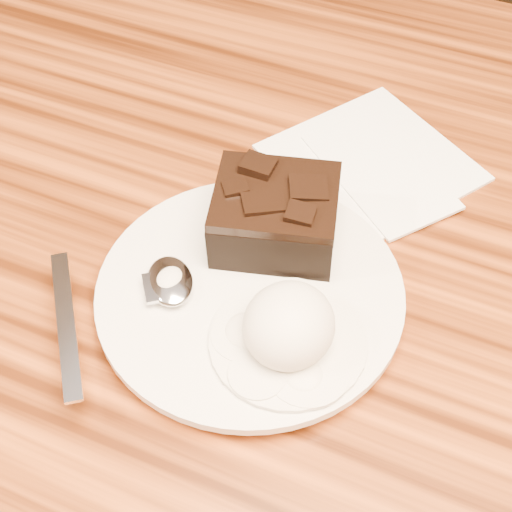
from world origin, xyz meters
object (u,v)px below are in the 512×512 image
at_px(spoon, 170,283).
at_px(napkin, 371,161).
at_px(ice_cream_scoop, 289,325).
at_px(brownie, 275,218).
at_px(plate, 250,297).

relative_size(spoon, napkin, 1.26).
xyz_separation_m(ice_cream_scoop, napkin, (-0.01, 0.19, -0.03)).
distance_m(brownie, napkin, 0.13).
bearing_deg(napkin, ice_cream_scoop, -88.03).
xyz_separation_m(brownie, spoon, (-0.05, -0.07, -0.01)).
bearing_deg(spoon, brownie, 18.85).
height_order(brownie, ice_cream_scoop, ice_cream_scoop).
relative_size(plate, napkin, 1.50).
distance_m(brownie, ice_cream_scoop, 0.09).
height_order(ice_cream_scoop, napkin, ice_cream_scoop).
xyz_separation_m(plate, brownie, (-0.00, 0.05, 0.03)).
height_order(spoon, napkin, spoon).
xyz_separation_m(brownie, napkin, (0.03, 0.12, -0.03)).
distance_m(plate, napkin, 0.17).
bearing_deg(brownie, ice_cream_scoop, -62.03).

